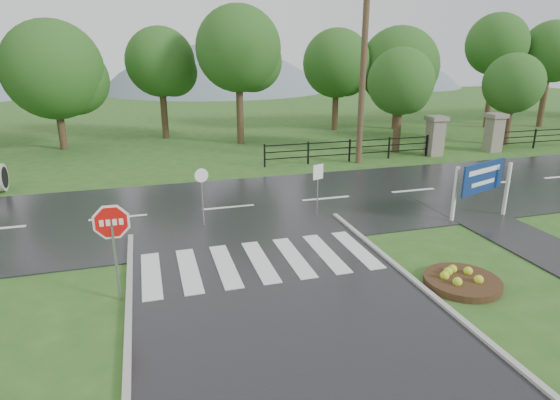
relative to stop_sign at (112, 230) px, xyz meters
name	(u,v)px	position (x,y,z in m)	size (l,w,h in m)	color
ground	(325,375)	(3.76, -3.99, -1.80)	(120.00, 120.00, 0.00)	#2B571D
main_road	(228,208)	(3.76, 6.01, -1.80)	(90.00, 8.00, 0.04)	black
walkway	(530,243)	(12.26, 0.01, -1.80)	(2.20, 11.00, 0.04)	#29292B
crosswalk	(260,261)	(3.76, 1.01, -1.74)	(6.50, 2.80, 0.02)	silver
pillar_west	(435,135)	(16.76, 12.01, -0.63)	(1.00, 1.00, 2.24)	gray
pillar_east	(494,132)	(20.76, 12.01, -0.63)	(1.00, 1.00, 2.24)	gray
fence_west	(350,148)	(11.51, 12.01, -1.08)	(9.58, 0.08, 1.20)	black
hills	(191,191)	(7.25, 61.01, -17.34)	(102.00, 48.00, 48.00)	slate
treeline	(205,141)	(4.76, 20.01, -1.80)	(83.20, 5.20, 10.00)	#204F18
stop_sign	(112,230)	(0.00, 0.00, 0.00)	(1.15, 0.06, 2.58)	#939399
estate_billboard	(483,180)	(12.18, 2.39, -0.37)	(2.31, 0.86, 2.08)	silver
flower_bed	(462,280)	(8.43, -1.73, -1.66)	(1.93, 1.93, 0.39)	#332111
reg_sign_small	(318,180)	(6.66, 4.11, -0.39)	(0.42, 0.16, 1.97)	#939399
reg_sign_round	(202,189)	(2.62, 4.44, -0.50)	(0.47, 0.11, 2.03)	#939399
utility_pole_east	(363,69)	(11.81, 11.51, 3.05)	(1.68, 0.45, 9.55)	#473523
entrance_tree_left	(401,82)	(15.18, 13.51, 2.23)	(3.77, 3.77, 5.95)	#3D2B1C
entrance_tree_right	(513,84)	(23.00, 13.51, 1.98)	(3.64, 3.64, 5.63)	#3D2B1C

